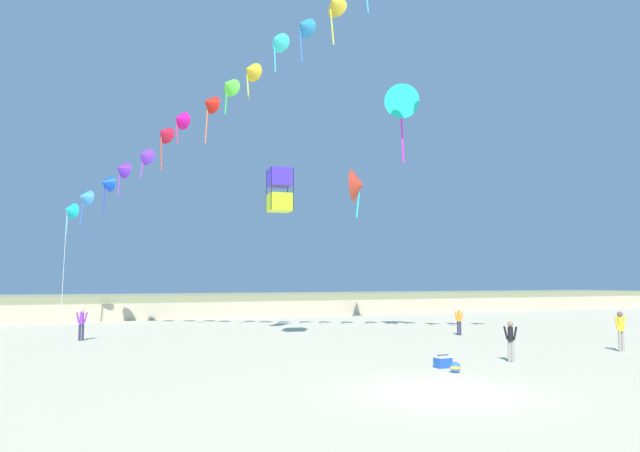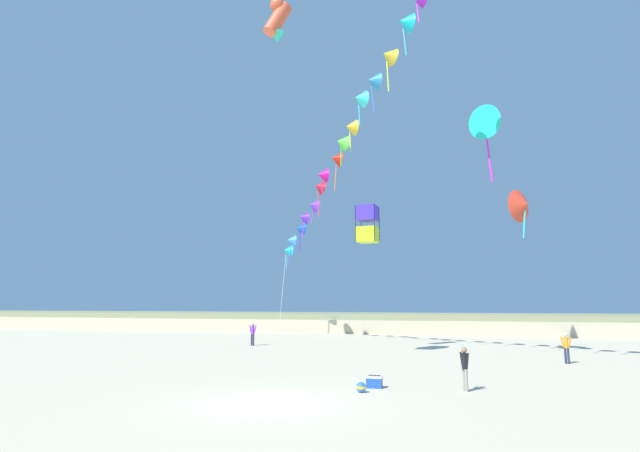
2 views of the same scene
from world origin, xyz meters
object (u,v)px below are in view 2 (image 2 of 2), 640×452
person_near_right (465,366)px  large_kite_mid_trail (367,224)px  large_kite_low_lead (278,18)px  person_near_left (566,346)px  beach_cooler (374,382)px  beach_ball (361,387)px  person_mid_center (253,332)px  large_kite_outer_drift (487,123)px  large_kite_high_solo (523,205)px

person_near_right → large_kite_mid_trail: size_ratio=0.67×
large_kite_low_lead → person_near_left: bearing=11.8°
beach_cooler → beach_ball: 1.13m
person_mid_center → large_kite_outer_drift: bearing=-17.7°
person_near_left → large_kite_outer_drift: size_ratio=0.34×
person_near_right → large_kite_outer_drift: large_kite_outer_drift is taller
person_mid_center → large_kite_outer_drift: 21.50m
large_kite_low_lead → large_kite_outer_drift: 13.82m
person_mid_center → large_kite_high_solo: (19.88, 5.94, 9.63)m
person_near_right → large_kite_high_solo: size_ratio=0.40×
person_near_left → beach_ball: person_near_left is taller
person_mid_center → large_kite_mid_trail: large_kite_mid_trail is taller
large_kite_outer_drift → beach_cooler: large_kite_outer_drift is taller
large_kite_mid_trail → person_near_left: bearing=-8.0°
person_near_right → large_kite_high_solo: 24.30m
large_kite_low_lead → beach_cooler: size_ratio=4.93×
person_mid_center → large_kite_low_lead: large_kite_low_lead is taller
beach_cooler → person_mid_center: bearing=125.7°
person_mid_center → beach_ball: bearing=-56.8°
large_kite_mid_trail → person_near_right: bearing=-64.9°
person_near_right → large_kite_low_lead: large_kite_low_lead is taller
large_kite_low_lead → large_kite_mid_trail: size_ratio=1.24×
large_kite_low_lead → large_kite_mid_trail: (4.44, 4.61, -11.79)m
large_kite_low_lead → large_kite_high_solo: large_kite_low_lead is taller
large_kite_high_solo → large_kite_outer_drift: 12.06m
person_near_right → large_kite_high_solo: bearing=76.2°
person_mid_center → beach_ball: 20.15m
beach_cooler → person_near_right: bearing=1.2°
person_near_left → beach_ball: size_ratio=4.33×
large_kite_mid_trail → large_kite_outer_drift: large_kite_outer_drift is taller
person_near_right → beach_cooler: (-3.26, -0.07, -0.68)m
large_kite_high_solo → beach_ball: (-8.87, -22.79, -10.43)m
person_mid_center → large_kite_high_solo: large_kite_high_solo is taller
large_kite_high_solo → beach_cooler: (-8.56, -21.70, -10.39)m
large_kite_high_solo → beach_ball: size_ratio=10.72×
person_near_left → large_kite_high_solo: large_kite_high_solo is taller
person_mid_center → large_kite_mid_trail: bearing=-25.8°
large_kite_mid_trail → large_kite_low_lead: bearing=-133.9°
person_mid_center → large_kite_outer_drift: large_kite_outer_drift is taller
large_kite_high_solo → large_kite_mid_trail: bearing=-135.2°
large_kite_low_lead → beach_ball: bearing=-51.6°
person_mid_center → large_kite_mid_trail: (9.34, -4.52, 6.97)m
person_near_right → large_kite_outer_drift: bearing=78.8°
large_kite_outer_drift → beach_ball: size_ratio=12.69×
large_kite_mid_trail → large_kite_outer_drift: (7.30, -0.79, 5.57)m
beach_ball → large_kite_low_lead: bearing=128.4°
large_kite_mid_trail → large_kite_high_solo: large_kite_high_solo is taller
person_near_left → large_kite_low_lead: (-14.98, -3.13, 18.83)m
beach_cooler → large_kite_low_lead: bearing=134.1°
beach_cooler → beach_ball: beach_cooler is taller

